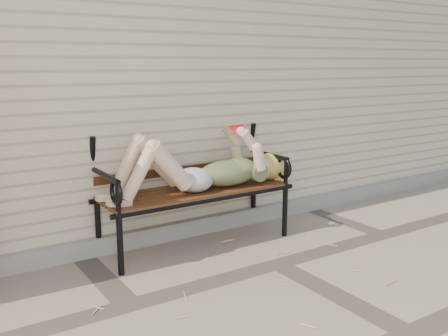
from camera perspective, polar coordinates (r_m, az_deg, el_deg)
ground at (r=4.04m, az=6.13°, el=-10.87°), size 80.00×80.00×0.00m
house_wall at (r=6.34m, az=-11.25°, el=11.18°), size 8.00×4.00×3.00m
foundation_strip at (r=4.76m, az=-1.27°, el=-6.27°), size 8.00×0.10×0.15m
garden_bench at (r=4.34m, az=-3.98°, el=-0.16°), size 1.80×0.72×1.17m
reading_woman at (r=4.22m, az=-2.87°, el=0.04°), size 1.70×0.39×0.54m
straw_scatter at (r=3.22m, az=4.73°, el=-17.06°), size 3.00×1.74×0.01m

